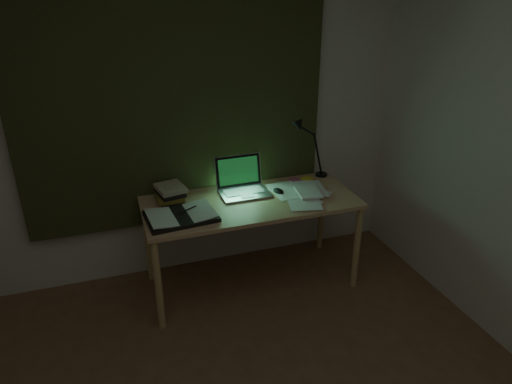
% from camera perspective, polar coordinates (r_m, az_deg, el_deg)
% --- Properties ---
extents(wall_back, '(3.50, 0.00, 2.50)m').
position_cam_1_polar(wall_back, '(3.38, -10.11, 9.26)').
color(wall_back, silver).
rests_on(wall_back, ground).
extents(curtain, '(2.20, 0.06, 2.00)m').
position_cam_1_polar(curtain, '(3.29, -10.25, 12.45)').
color(curtain, '#30351A').
rests_on(curtain, wall_back).
extents(desk, '(1.54, 0.67, 0.70)m').
position_cam_1_polar(desk, '(3.44, -0.64, -6.36)').
color(desk, tan).
rests_on(desk, floor).
extents(laptop, '(0.37, 0.41, 0.26)m').
position_cam_1_polar(laptop, '(3.32, -1.46, 1.71)').
color(laptop, '#BABABF').
rests_on(laptop, desk).
extents(open_textbook, '(0.48, 0.36, 0.04)m').
position_cam_1_polar(open_textbook, '(3.07, -9.35, -2.91)').
color(open_textbook, silver).
rests_on(open_textbook, desk).
extents(book_stack, '(0.19, 0.23, 0.12)m').
position_cam_1_polar(book_stack, '(3.30, -10.70, -0.20)').
color(book_stack, silver).
rests_on(book_stack, desk).
extents(loose_papers, '(0.37, 0.39, 0.02)m').
position_cam_1_polar(loose_papers, '(3.39, 5.61, -0.13)').
color(loose_papers, white).
rests_on(loose_papers, desk).
extents(mouse, '(0.08, 0.11, 0.04)m').
position_cam_1_polar(mouse, '(3.39, 2.81, 0.11)').
color(mouse, black).
rests_on(mouse, desk).
extents(sticky_yellow, '(0.09, 0.09, 0.02)m').
position_cam_1_polar(sticky_yellow, '(3.65, 6.45, 1.64)').
color(sticky_yellow, yellow).
rests_on(sticky_yellow, desk).
extents(sticky_pink, '(0.07, 0.07, 0.02)m').
position_cam_1_polar(sticky_pink, '(3.62, 4.82, 1.50)').
color(sticky_pink, '#D1517A').
rests_on(sticky_pink, desk).
extents(desk_lamp, '(0.35, 0.28, 0.51)m').
position_cam_1_polar(desk_lamp, '(3.66, 8.38, 5.75)').
color(desk_lamp, black).
rests_on(desk_lamp, desk).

